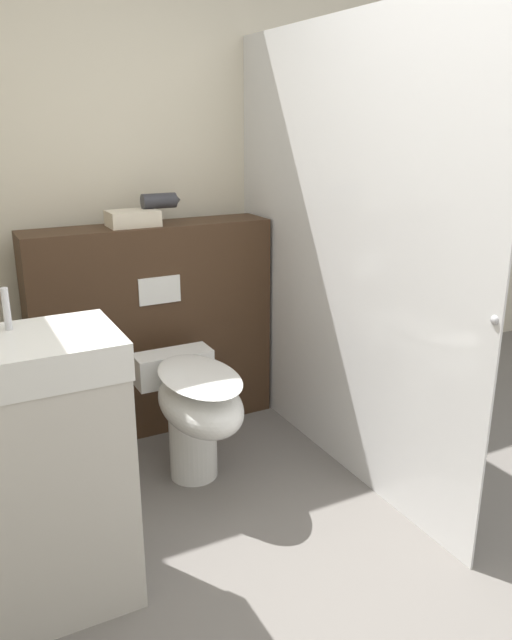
{
  "coord_description": "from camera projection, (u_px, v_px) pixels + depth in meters",
  "views": [
    {
      "loc": [
        -1.22,
        -1.29,
        1.64
      ],
      "look_at": [
        0.07,
        1.21,
        0.73
      ],
      "focal_mm": 35.0,
      "sensor_mm": 36.0,
      "label": 1
    }
  ],
  "objects": [
    {
      "name": "ground_plane",
      "position": [
        399.0,
        622.0,
        2.13
      ],
      "size": [
        12.0,
        12.0,
        0.0
      ],
      "primitive_type": "plane",
      "color": "slate"
    },
    {
      "name": "wall_back",
      "position": [
        175.0,
        193.0,
        3.47
      ],
      "size": [
        8.0,
        0.06,
        2.5
      ],
      "color": "beige",
      "rests_on": "ground_plane"
    },
    {
      "name": "partition_panel",
      "position": [
        153.0,
        329.0,
        3.36
      ],
      "size": [
        1.29,
        0.28,
        1.13
      ],
      "color": "#3D2819",
      "rests_on": "ground_plane"
    },
    {
      "name": "shower_glass",
      "position": [
        338.0,
        256.0,
        2.88
      ],
      "size": [
        0.04,
        1.93,
        2.07
      ],
      "color": "silver",
      "rests_on": "ground_plane"
    },
    {
      "name": "toilet",
      "position": [
        195.0,
        406.0,
        2.87
      ],
      "size": [
        0.38,
        0.71,
        0.57
      ],
      "color": "white",
      "rests_on": "ground_plane"
    },
    {
      "name": "sink_vanity",
      "position": [
        31.0,
        478.0,
        2.08
      ],
      "size": [
        0.64,
        0.41,
        1.13
      ],
      "color": "beige",
      "rests_on": "ground_plane"
    },
    {
      "name": "hair_drier",
      "position": [
        160.0,
        202.0,
        3.21
      ],
      "size": [
        0.21,
        0.08,
        0.15
      ],
      "color": "#2D2D33",
      "rests_on": "partition_panel"
    },
    {
      "name": "folded_towel",
      "position": [
        133.0,
        218.0,
        3.14
      ],
      "size": [
        0.25,
        0.18,
        0.08
      ],
      "color": "beige",
      "rests_on": "partition_panel"
    }
  ]
}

